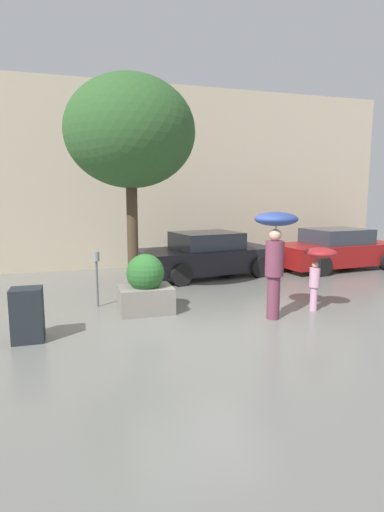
{
  "coord_description": "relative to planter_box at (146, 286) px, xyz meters",
  "views": [
    {
      "loc": [
        -2.11,
        -6.94,
        2.39
      ],
      "look_at": [
        0.39,
        1.6,
        1.05
      ],
      "focal_mm": 28.0,
      "sensor_mm": 36.0,
      "label": 1
    }
  ],
  "objects": [
    {
      "name": "building_facade",
      "position": [
        0.77,
        5.45,
        2.45
      ],
      "size": [
        18.0,
        0.3,
        6.0
      ],
      "color": "#B7A88E",
      "rests_on": "ground"
    },
    {
      "name": "ground_plane",
      "position": [
        0.77,
        -1.05,
        -0.55
      ],
      "size": [
        40.0,
        40.0,
        0.0
      ],
      "primitive_type": "plane",
      "color": "slate"
    },
    {
      "name": "parked_car_far",
      "position": [
        6.95,
        3.29,
        0.06
      ],
      "size": [
        4.41,
        2.39,
        1.32
      ],
      "rotation": [
        0.0,
        0.0,
        1.68
      ],
      "color": "maroon",
      "rests_on": "ground"
    },
    {
      "name": "street_tree",
      "position": [
        -0.04,
        1.47,
        3.27
      ],
      "size": [
        2.98,
        2.98,
        5.1
      ],
      "color": "#423323",
      "rests_on": "ground"
    },
    {
      "name": "person_child",
      "position": [
        3.46,
        -0.93,
        0.51
      ],
      "size": [
        0.66,
        0.66,
        1.34
      ],
      "rotation": [
        0.0,
        0.0,
        -0.51
      ],
      "color": "#D199B7",
      "rests_on": "ground"
    },
    {
      "name": "newspaper_box",
      "position": [
        -2.16,
        -1.11,
        -0.1
      ],
      "size": [
        0.5,
        0.44,
        0.9
      ],
      "color": "#1E2328",
      "rests_on": "ground"
    },
    {
      "name": "parked_car_near",
      "position": [
        2.42,
        3.3,
        0.06
      ],
      "size": [
        4.4,
        2.61,
        1.32
      ],
      "rotation": [
        0.0,
        0.0,
        1.76
      ],
      "color": "black",
      "rests_on": "ground"
    },
    {
      "name": "parking_meter",
      "position": [
        -0.94,
        0.71,
        0.32
      ],
      "size": [
        0.14,
        0.14,
        1.21
      ],
      "color": "#595B60",
      "rests_on": "ground"
    },
    {
      "name": "person_adult",
      "position": [
        2.37,
        -1.07,
        0.96
      ],
      "size": [
        0.84,
        0.84,
        2.08
      ],
      "rotation": [
        0.0,
        0.0,
        1.03
      ],
      "color": "brown",
      "rests_on": "ground"
    },
    {
      "name": "planter_box",
      "position": [
        0.0,
        0.0,
        0.0
      ],
      "size": [
        1.09,
        0.82,
        1.22
      ],
      "color": "gray",
      "rests_on": "ground"
    }
  ]
}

